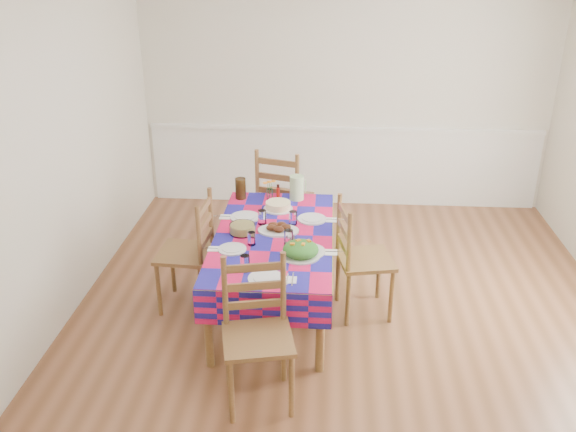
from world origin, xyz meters
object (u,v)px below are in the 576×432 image
object	(u,v)px
chair_near	(257,335)
chair_right	(360,259)
chair_far	(283,200)
chair_left	(190,253)
tea_pitcher	(241,188)
meat_platter	(278,228)
green_pitcher	(297,188)
dining_table	(274,243)

from	to	relation	value
chair_near	chair_right	world-z (taller)	chair_near
chair_far	chair_left	size ratio (longest dim) A/B	1.06
tea_pitcher	chair_right	xyz separation A→B (m)	(1.06, -0.74, -0.29)
meat_platter	green_pitcher	distance (m)	0.70
chair_near	chair_far	size ratio (longest dim) A/B	0.95
meat_platter	chair_left	world-z (taller)	chair_left
chair_right	dining_table	bearing A→B (deg)	77.59
dining_table	chair_far	size ratio (longest dim) A/B	1.66
meat_platter	chair_left	size ratio (longest dim) A/B	0.33
dining_table	chair_left	world-z (taller)	chair_left
chair_right	chair_near	bearing A→B (deg)	135.49
chair_far	dining_table	bearing A→B (deg)	107.19
dining_table	chair_right	world-z (taller)	chair_right
green_pitcher	chair_right	world-z (taller)	chair_right
meat_platter	chair_far	world-z (taller)	chair_far
meat_platter	chair_far	bearing A→B (deg)	92.44
dining_table	meat_platter	distance (m)	0.12
dining_table	chair_right	size ratio (longest dim) A/B	1.77
chair_near	chair_left	world-z (taller)	chair_near
green_pitcher	chair_right	distance (m)	0.98
meat_platter	chair_far	xyz separation A→B (m)	(-0.04, 1.04, -0.19)
meat_platter	chair_right	distance (m)	0.70
meat_platter	chair_near	size ratio (longest dim) A/B	0.33
chair_near	chair_far	world-z (taller)	chair_far
chair_far	chair_right	xyz separation A→B (m)	(0.71, -1.11, -0.03)
green_pitcher	tea_pitcher	world-z (taller)	green_pitcher
meat_platter	green_pitcher	world-z (taller)	green_pitcher
tea_pitcher	chair_right	bearing A→B (deg)	-34.73
chair_left	chair_right	distance (m)	1.39
meat_platter	green_pitcher	bearing A→B (deg)	80.85
dining_table	chair_right	distance (m)	0.70
dining_table	green_pitcher	world-z (taller)	green_pitcher
dining_table	chair_near	xyz separation A→B (m)	(-0.01, -1.10, -0.11)
meat_platter	dining_table	bearing A→B (deg)	-117.27
tea_pitcher	chair_near	xyz separation A→B (m)	(0.36, -1.83, -0.28)
tea_pitcher	chair_near	size ratio (longest dim) A/B	0.19
dining_table	green_pitcher	size ratio (longest dim) A/B	7.93
chair_near	chair_left	bearing A→B (deg)	109.69
green_pitcher	chair_right	xyz separation A→B (m)	(0.55, -0.75, -0.31)
meat_platter	chair_near	distance (m)	1.18
green_pitcher	chair_left	world-z (taller)	chair_left
tea_pitcher	chair_right	size ratio (longest dim) A/B	0.19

